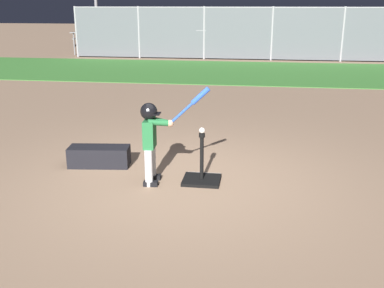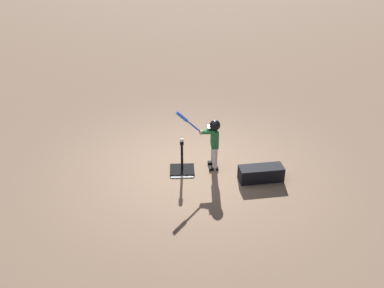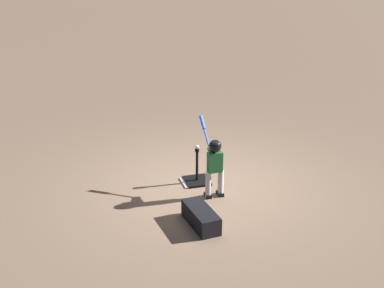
# 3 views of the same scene
# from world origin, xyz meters

# --- Properties ---
(ground_plane) EXTENTS (90.00, 90.00, 0.00)m
(ground_plane) POSITION_xyz_m (0.00, 0.00, 0.00)
(ground_plane) COLOR #93755B
(grass_outfield_strip) EXTENTS (56.00, 5.39, 0.02)m
(grass_outfield_strip) POSITION_xyz_m (0.00, 9.86, 0.01)
(grass_outfield_strip) COLOR #3D7F33
(grass_outfield_strip) RESTS_ON ground_plane
(backstop_fence) EXTENTS (13.64, 0.08, 2.09)m
(backstop_fence) POSITION_xyz_m (-0.00, 13.26, 1.09)
(backstop_fence) COLOR #9E9EA3
(backstop_fence) RESTS_ON ground_plane
(home_plate) EXTENTS (0.44, 0.44, 0.02)m
(home_plate) POSITION_xyz_m (0.20, 0.11, 0.01)
(home_plate) COLOR white
(home_plate) RESTS_ON ground_plane
(batting_tee) EXTENTS (0.48, 0.43, 0.65)m
(batting_tee) POSITION_xyz_m (0.19, 0.06, 0.08)
(batting_tee) COLOR black
(batting_tee) RESTS_ON ground_plane
(batter_child) EXTENTS (0.85, 0.33, 1.25)m
(batter_child) POSITION_xyz_m (-0.41, -0.06, 0.66)
(batter_child) COLOR silver
(batter_child) RESTS_ON ground_plane
(baseball) EXTENTS (0.07, 0.07, 0.07)m
(baseball) POSITION_xyz_m (0.19, 0.06, 0.68)
(baseball) COLOR white
(baseball) RESTS_ON batting_tee
(bleachers_center) EXTENTS (3.11, 1.74, 1.01)m
(bleachers_center) POSITION_xyz_m (-5.80, 14.60, 0.49)
(bleachers_center) COLOR gray
(bleachers_center) RESTS_ON ground_plane
(bleachers_far_right) EXTENTS (3.86, 2.64, 1.19)m
(bleachers_far_right) POSITION_xyz_m (0.21, 14.54, 0.58)
(bleachers_far_right) COLOR gray
(bleachers_far_right) RESTS_ON ground_plane
(bleachers_left_center) EXTENTS (3.40, 1.88, 0.94)m
(bleachers_left_center) POSITION_xyz_m (5.33, 14.43, 0.46)
(bleachers_left_center) COLOR gray
(bleachers_left_center) RESTS_ON ground_plane
(equipment_bag) EXTENTS (0.87, 0.42, 0.28)m
(equipment_bag) POSITION_xyz_m (-1.30, 0.43, 0.14)
(equipment_bag) COLOR black
(equipment_bag) RESTS_ON ground_plane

